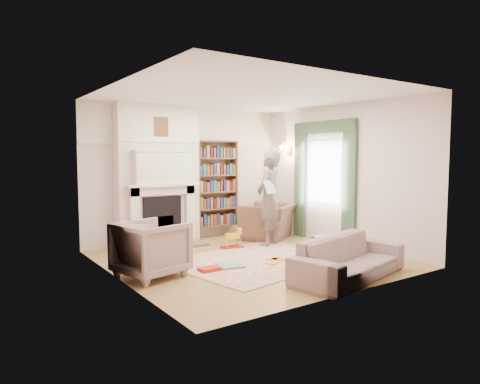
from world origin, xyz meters
TOP-DOWN VIEW (x-y plane):
  - floor at (0.00, 0.00)m, footprint 4.50×4.50m
  - ceiling at (0.00, 0.00)m, footprint 4.50×4.50m
  - wall_back at (0.00, 2.25)m, footprint 4.50×0.00m
  - wall_front at (0.00, -2.25)m, footprint 4.50×0.00m
  - wall_left at (-2.25, 0.00)m, footprint 0.00×4.50m
  - wall_right at (2.25, 0.00)m, footprint 0.00×4.50m
  - fireplace at (-0.75, 2.05)m, footprint 1.70×0.58m
  - bookcase at (0.65, 2.12)m, footprint 1.00×0.24m
  - window at (2.23, 0.40)m, footprint 0.02×0.90m
  - curtain_left at (2.20, -0.30)m, footprint 0.07×0.32m
  - curtain_right at (2.20, 1.10)m, footprint 0.07×0.32m
  - pelmet at (2.19, 0.40)m, footprint 0.09×1.70m
  - wall_sconce at (2.03, 1.50)m, footprint 0.20×0.24m
  - rug at (0.08, -0.18)m, footprint 3.10×2.57m
  - armchair_reading at (1.47, 1.31)m, footprint 1.51×1.46m
  - armchair_left at (-1.80, -0.04)m, footprint 1.10×1.09m
  - sofa at (0.54, -1.77)m, footprint 2.18×1.24m
  - man_reading at (1.02, 0.71)m, footprint 0.82×0.72m
  - newspaper at (0.87, 0.51)m, footprint 0.39×0.27m
  - coffee_table at (1.03, -1.08)m, footprint 0.81×0.67m
  - paraffin_heater at (-1.67, 1.49)m, footprint 0.27×0.27m
  - rocking_horse at (0.25, 0.88)m, footprint 0.47×0.25m
  - board_game at (-0.55, -0.26)m, footprint 0.47×0.47m
  - game_box_lid at (-0.96, -0.31)m, footprint 0.33×0.22m
  - comic_annuals at (0.10, -0.30)m, footprint 1.14×0.67m

SIDE VIEW (x-z plane):
  - floor at x=0.00m, z-range 0.00..0.00m
  - rug at x=0.08m, z-range 0.00..0.01m
  - comic_annuals at x=0.10m, z-range 0.01..0.03m
  - board_game at x=-0.55m, z-range 0.01..0.04m
  - game_box_lid at x=-0.96m, z-range 0.01..0.06m
  - rocking_horse at x=0.25m, z-range 0.00..0.39m
  - coffee_table at x=1.03m, z-range 0.00..0.45m
  - paraffin_heater at x=-1.67m, z-range 0.00..0.55m
  - sofa at x=0.54m, z-range 0.00..0.60m
  - armchair_reading at x=1.47m, z-range 0.00..0.74m
  - armchair_left at x=-1.80m, z-range 0.00..0.83m
  - man_reading at x=1.02m, z-range 0.00..1.88m
  - bookcase at x=0.65m, z-range 0.25..2.10m
  - newspaper at x=0.87m, z-range 1.06..1.32m
  - curtain_left at x=2.20m, z-range 0.00..2.40m
  - curtain_right at x=2.20m, z-range 0.00..2.40m
  - fireplace at x=-0.75m, z-range -0.01..2.79m
  - wall_back at x=0.00m, z-range -0.85..3.65m
  - wall_front at x=0.00m, z-range -0.85..3.65m
  - wall_left at x=-2.25m, z-range -0.85..3.65m
  - wall_right at x=2.25m, z-range -0.85..3.65m
  - window at x=2.23m, z-range 0.80..2.10m
  - wall_sconce at x=2.03m, z-range 1.78..2.02m
  - pelmet at x=2.19m, z-range 2.26..2.50m
  - ceiling at x=0.00m, z-range 2.80..2.80m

